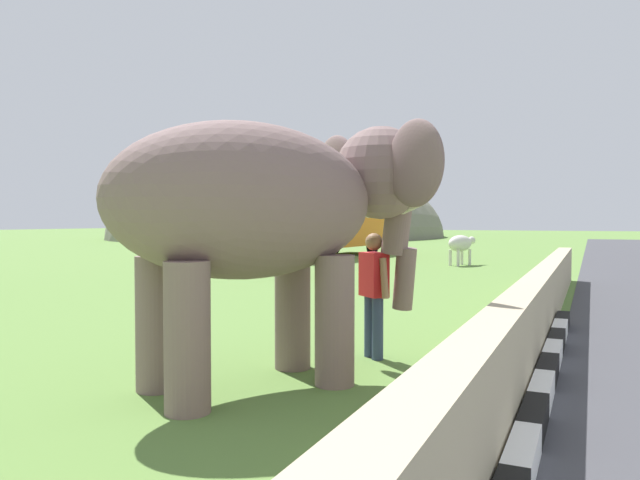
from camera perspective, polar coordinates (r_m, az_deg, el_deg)
barrier_parapet at (r=5.60m, az=16.87°, el=-11.83°), size 28.00×0.36×1.00m
elephant at (r=6.62m, az=-4.29°, el=3.23°), size 3.95×3.51×3.00m
person_handler at (r=7.86m, az=5.20°, el=-4.66°), size 0.50×0.57×1.66m
bus_orange at (r=29.88m, az=0.78°, el=2.39°), size 9.52×3.09×3.50m
cow_near at (r=24.65m, az=13.39°, el=-0.38°), size 1.92×1.06×1.23m
cow_mid at (r=19.05m, az=-3.34°, el=-0.98°), size 1.44×1.78×1.23m
hill_east at (r=66.13m, az=-3.22°, el=0.30°), size 42.43×33.94×17.63m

